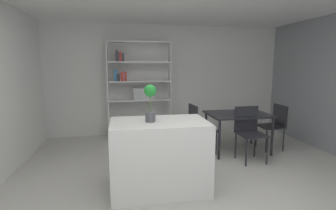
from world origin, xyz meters
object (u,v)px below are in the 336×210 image
potted_plant_on_island (150,100)px  dining_chair_window_side (275,123)px  dining_chair_island_side (198,125)px  dining_chair_near (249,128)px  kitchen_island (159,156)px  open_bookshelf (137,90)px  dining_table (238,117)px

potted_plant_on_island → dining_chair_window_side: (2.59, 1.28, -0.68)m
dining_chair_island_side → dining_chair_near: bearing=-124.6°
kitchen_island → dining_chair_near: same height
dining_chair_island_side → dining_chair_window_side: size_ratio=1.06×
kitchen_island → open_bookshelf: open_bookshelf is taller
dining_chair_window_side → dining_chair_near: bearing=-60.1°
dining_chair_near → dining_chair_island_side: bearing=148.2°
dining_table → dining_chair_island_side: bearing=-179.3°
potted_plant_on_island → open_bookshelf: 2.57m
open_bookshelf → dining_chair_window_side: bearing=-26.3°
dining_table → dining_chair_window_side: (0.78, 0.00, -0.13)m
open_bookshelf → dining_chair_island_side: (1.04, -1.30, -0.56)m
kitchen_island → dining_chair_near: size_ratio=1.34×
potted_plant_on_island → dining_table: size_ratio=0.42×
dining_table → dining_chair_island_side: size_ratio=1.22×
open_bookshelf → dining_chair_island_side: 1.75m
kitchen_island → dining_table: 2.12m
kitchen_island → potted_plant_on_island: size_ratio=2.62×
dining_chair_near → dining_chair_window_side: (0.78, 0.45, -0.03)m
kitchen_island → dining_chair_window_side: 2.78m
dining_chair_near → dining_chair_window_side: 0.90m
kitchen_island → dining_table: bearing=36.9°
potted_plant_on_island → dining_chair_near: (1.80, 0.83, -0.65)m
kitchen_island → open_bookshelf: 2.64m
potted_plant_on_island → dining_chair_island_side: size_ratio=0.51×
potted_plant_on_island → dining_table: 2.28m
kitchen_island → dining_chair_near: (1.69, 0.82, 0.09)m
open_bookshelf → dining_chair_window_side: size_ratio=2.45×
potted_plant_on_island → open_bookshelf: open_bookshelf is taller
potted_plant_on_island → dining_chair_window_side: potted_plant_on_island is taller
kitchen_island → dining_chair_near: bearing=25.9°
dining_table → dining_chair_near: dining_chair_near is taller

